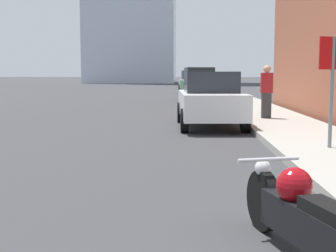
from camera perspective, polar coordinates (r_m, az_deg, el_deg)
sidewalk at (r=39.59m, az=6.44°, el=4.27°), size 2.26×240.00×0.15m
motorcycle at (r=4.01m, az=16.60°, el=-10.79°), size 0.87×2.27×0.75m
parked_car_white at (r=13.48m, az=5.16°, el=3.26°), size 1.96×4.17×1.59m
parked_car_green at (r=26.12m, az=3.80°, el=5.03°), size 2.16×4.43×1.87m
parked_car_silver at (r=36.93m, az=2.92°, el=5.40°), size 2.16×4.03×1.77m
parked_car_red at (r=49.99m, az=2.97°, el=5.56°), size 2.03×4.60×1.53m
parked_car_yellow at (r=60.67m, az=3.05°, el=5.72°), size 1.90×3.89×1.60m
stop_sign at (r=9.24m, az=19.39°, el=6.18°), size 0.57×0.26×2.06m
pedestrian at (r=14.88m, az=11.92°, el=4.16°), size 0.36×0.23×1.64m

